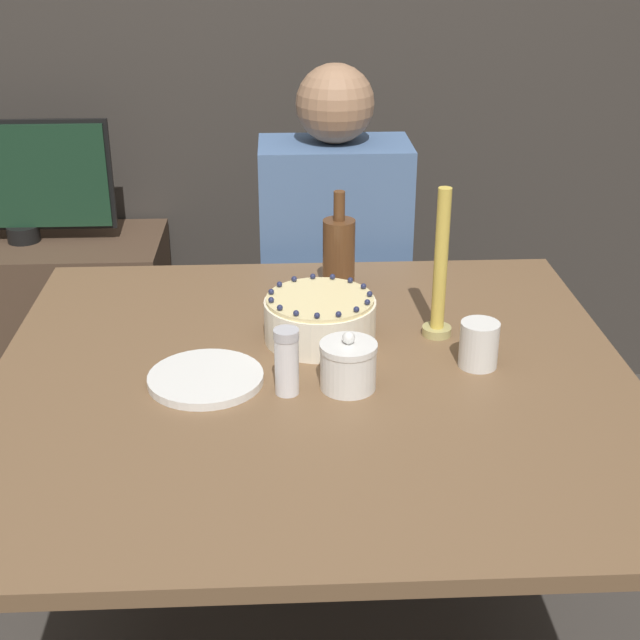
# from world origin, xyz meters

# --- Properties ---
(wall_behind) EXTENTS (8.00, 0.05, 2.60)m
(wall_behind) POSITION_xyz_m (0.00, 1.40, 1.30)
(wall_behind) COLOR #38332D
(wall_behind) RESTS_ON ground_plane
(dining_table) EXTENTS (1.24, 1.18, 0.78)m
(dining_table) POSITION_xyz_m (0.00, 0.00, 0.66)
(dining_table) COLOR brown
(dining_table) RESTS_ON ground_plane
(cake) EXTENTS (0.23, 0.23, 0.11)m
(cake) POSITION_xyz_m (0.02, 0.15, 0.82)
(cake) COLOR #EFE5CC
(cake) RESTS_ON dining_table
(sugar_bowl) EXTENTS (0.11, 0.11, 0.11)m
(sugar_bowl) POSITION_xyz_m (0.06, -0.06, 0.82)
(sugar_bowl) COLOR white
(sugar_bowl) RESTS_ON dining_table
(sugar_shaker) EXTENTS (0.05, 0.05, 0.13)m
(sugar_shaker) POSITION_xyz_m (-0.05, -0.07, 0.84)
(sugar_shaker) COLOR white
(sugar_shaker) RESTS_ON dining_table
(plate_stack) EXTENTS (0.22, 0.22, 0.02)m
(plate_stack) POSITION_xyz_m (-0.20, -0.02, 0.78)
(plate_stack) COLOR white
(plate_stack) RESTS_ON dining_table
(candle) EXTENTS (0.06, 0.06, 0.32)m
(candle) POSITION_xyz_m (0.27, 0.16, 0.91)
(candle) COLOR tan
(candle) RESTS_ON dining_table
(bottle) EXTENTS (0.07, 0.07, 0.24)m
(bottle) POSITION_xyz_m (0.08, 0.40, 0.87)
(bottle) COLOR brown
(bottle) RESTS_ON dining_table
(cup) EXTENTS (0.08, 0.08, 0.09)m
(cup) POSITION_xyz_m (0.32, 0.02, 0.82)
(cup) COLOR white
(cup) RESTS_ON dining_table
(person_man_blue_shirt) EXTENTS (0.40, 0.34, 1.24)m
(person_man_blue_shirt) POSITION_xyz_m (0.09, 0.79, 0.54)
(person_man_blue_shirt) COLOR #2D2D38
(person_man_blue_shirt) RESTS_ON ground_plane
(side_cabinet) EXTENTS (0.84, 0.41, 0.65)m
(side_cabinet) POSITION_xyz_m (-0.85, 1.15, 0.32)
(side_cabinet) COLOR #4C3828
(side_cabinet) RESTS_ON ground_plane
(tv_monitor) EXTENTS (0.58, 0.10, 0.38)m
(tv_monitor) POSITION_xyz_m (-0.85, 1.16, 0.84)
(tv_monitor) COLOR black
(tv_monitor) RESTS_ON side_cabinet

